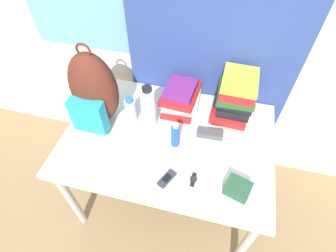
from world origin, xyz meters
TOP-DOWN VIEW (x-y plane):
  - ground_plane at (0.00, 0.00)m, footprint 12.00×12.00m
  - wall_back at (-0.00, 0.91)m, footprint 6.00×0.06m
  - curtain_blue at (0.15, 0.86)m, footprint 1.02×0.04m
  - desk at (0.00, 0.41)m, footprint 1.20×0.83m
  - backpack at (-0.43, 0.45)m, footprint 0.27×0.25m
  - book_stack_left at (0.01, 0.68)m, footprint 0.23×0.29m
  - book_stack_center at (0.33, 0.68)m, footprint 0.23×0.29m
  - water_bottle at (-0.24, 0.48)m, footprint 0.06×0.06m
  - sports_bottle at (-0.13, 0.47)m, footprint 0.08×0.08m
  - sunscreen_bottle at (0.05, 0.38)m, footprint 0.05×0.05m
  - cell_phone at (0.06, 0.15)m, footprint 0.09×0.12m
  - sunglasses_case at (0.23, 0.48)m, footprint 0.15×0.06m
  - camera_pouch at (0.41, 0.17)m, footprint 0.14×0.12m
  - wristwatch at (0.19, 0.18)m, footprint 0.04×0.08m

SIDE VIEW (x-z plane):
  - ground_plane at x=0.00m, z-range 0.00..0.00m
  - desk at x=0.00m, z-range 0.27..0.98m
  - wristwatch at x=0.19m, z-range 0.70..0.72m
  - cell_phone at x=0.06m, z-range 0.70..0.72m
  - sunglasses_case at x=0.23m, z-range 0.71..0.74m
  - camera_pouch at x=0.41m, z-range 0.71..0.78m
  - book_stack_left at x=0.01m, z-range 0.70..0.86m
  - sunscreen_bottle at x=0.05m, z-range 0.70..0.87m
  - water_bottle at x=-0.24m, z-range 0.70..0.88m
  - sports_bottle at x=-0.13m, z-range 0.70..1.00m
  - book_stack_center at x=0.33m, z-range 0.70..1.00m
  - backpack at x=-0.43m, z-range 0.67..1.19m
  - curtain_blue at x=0.15m, z-range 0.00..2.50m
  - wall_back at x=0.00m, z-range 0.00..2.50m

